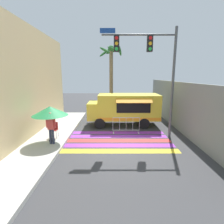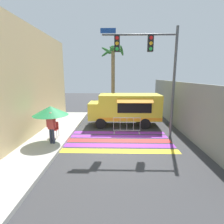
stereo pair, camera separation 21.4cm
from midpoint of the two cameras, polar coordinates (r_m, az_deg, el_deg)
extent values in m
plane|color=#38383A|center=(10.32, 2.68, -10.37)|extent=(60.00, 60.00, 0.00)
cube|color=#B7B5AD|center=(11.43, -25.04, -8.80)|extent=(4.40, 16.00, 0.18)
cube|color=#DBBC84|center=(10.88, -27.48, 8.21)|extent=(0.25, 16.00, 6.92)
cube|color=gray|center=(13.61, 21.89, 1.78)|extent=(0.20, 16.00, 3.45)
cube|color=yellow|center=(9.40, 2.83, -12.64)|extent=(6.40, 0.56, 0.01)
cube|color=purple|center=(10.10, 2.71, -10.86)|extent=(6.40, 0.56, 0.01)
cube|color=red|center=(10.81, 2.62, -9.31)|extent=(6.40, 0.56, 0.01)
cube|color=purple|center=(11.52, 2.53, -7.95)|extent=(6.40, 0.56, 0.01)
cube|color=purple|center=(12.24, 2.46, -6.75)|extent=(6.40, 0.56, 0.01)
cube|color=yellow|center=(13.78, 6.18, 1.81)|extent=(4.66, 2.23, 1.90)
cube|color=yellow|center=(13.84, -3.50, 0.59)|extent=(1.64, 2.05, 1.28)
cube|color=#1E232D|center=(13.86, -6.70, 1.90)|extent=(0.06, 1.78, 0.49)
cube|color=black|center=(12.68, 7.85, 1.55)|extent=(2.47, 0.03, 0.85)
cube|color=orange|center=(12.40, 8.03, 3.69)|extent=(2.57, 0.43, 0.31)
cube|color=orange|center=(12.85, 6.52, -2.44)|extent=(4.66, 0.01, 0.24)
cylinder|color=black|center=(13.02, -3.22, -3.77)|extent=(0.81, 0.22, 0.81)
cylinder|color=black|center=(15.00, -2.62, -1.68)|extent=(0.81, 0.22, 0.81)
cylinder|color=black|center=(13.18, 11.21, -3.79)|extent=(0.81, 0.22, 0.81)
cylinder|color=black|center=(15.14, 9.90, -1.72)|extent=(0.81, 0.22, 0.81)
cylinder|color=#515456|center=(11.51, 19.99, 8.41)|extent=(0.16, 0.16, 6.70)
cylinder|color=#515456|center=(11.25, 9.56, 23.67)|extent=(4.37, 0.11, 0.11)
cube|color=black|center=(11.23, 13.03, 20.91)|extent=(0.32, 0.28, 0.90)
cylinder|color=red|center=(11.15, 13.26, 22.54)|extent=(0.20, 0.02, 0.20)
cylinder|color=#F2A519|center=(11.10, 13.18, 21.02)|extent=(0.20, 0.02, 0.20)
cylinder|color=green|center=(11.05, 13.11, 19.49)|extent=(0.20, 0.02, 0.20)
cube|color=black|center=(11.03, 2.24, 21.36)|extent=(0.32, 0.28, 0.90)
cylinder|color=red|center=(10.95, 2.26, 23.03)|extent=(0.20, 0.02, 0.20)
cylinder|color=#F2A519|center=(10.89, 2.25, 21.48)|extent=(0.20, 0.02, 0.20)
cylinder|color=green|center=(10.85, 2.23, 19.92)|extent=(0.20, 0.02, 0.20)
cube|color=navy|center=(11.19, -0.69, 25.04)|extent=(0.90, 0.02, 0.28)
cylinder|color=black|center=(10.89, -18.29, -8.61)|extent=(0.36, 0.36, 0.06)
cylinder|color=#B2B2B7|center=(10.60, -18.63, -3.59)|extent=(0.04, 0.04, 2.03)
cone|color=#268C4C|center=(10.43, -18.90, 0.43)|extent=(1.99, 1.99, 0.52)
cylinder|color=#4C4C51|center=(11.22, -18.92, -6.96)|extent=(0.02, 0.02, 0.46)
cylinder|color=#4C4C51|center=(11.10, -17.06, -7.05)|extent=(0.02, 0.02, 0.46)
cylinder|color=#4C4C51|center=(11.56, -18.28, -6.37)|extent=(0.02, 0.02, 0.46)
cylinder|color=#4C4C51|center=(11.44, -16.46, -6.44)|extent=(0.02, 0.02, 0.46)
cube|color=#B22626|center=(11.25, -17.76, -5.51)|extent=(0.41, 0.41, 0.03)
cube|color=#B22626|center=(11.36, -17.53, -4.09)|extent=(0.41, 0.03, 0.44)
cylinder|color=#2D3347|center=(10.33, -18.81, -7.45)|extent=(0.13, 0.13, 0.84)
cylinder|color=#2D3347|center=(10.28, -18.02, -7.49)|extent=(0.13, 0.13, 0.84)
cube|color=#CC3F3F|center=(10.09, -18.70, -3.38)|extent=(0.34, 0.20, 0.68)
cylinder|color=#CC3F3F|center=(10.16, -19.88, -3.16)|extent=(0.09, 0.09, 0.58)
cylinder|color=#CC3F3F|center=(10.01, -17.52, -3.22)|extent=(0.09, 0.09, 0.58)
sphere|color=#9E7051|center=(9.98, -18.88, -0.67)|extent=(0.24, 0.24, 0.24)
cylinder|color=#B7BABF|center=(11.91, 5.41, -1.90)|extent=(1.83, 0.04, 0.04)
cylinder|color=#B7BABF|center=(12.15, 5.33, -5.95)|extent=(1.83, 0.04, 0.04)
cylinder|color=#B7BABF|center=(11.99, 1.00, -3.94)|extent=(0.02, 0.02, 0.88)
cylinder|color=#B7BABF|center=(12.00, 3.19, -3.94)|extent=(0.02, 0.02, 0.88)
cylinder|color=#B7BABF|center=(12.02, 5.37, -3.95)|extent=(0.02, 0.02, 0.88)
cylinder|color=#B7BABF|center=(12.07, 7.54, -3.94)|extent=(0.02, 0.02, 0.88)
cylinder|color=#B7BABF|center=(12.12, 9.69, -3.93)|extent=(0.02, 0.02, 0.88)
cube|color=#B7BABF|center=(12.18, 1.23, -6.77)|extent=(0.06, 0.44, 0.03)
cube|color=#B7BABF|center=(12.30, 9.35, -6.74)|extent=(0.06, 0.44, 0.03)
cylinder|color=#7A664C|center=(17.80, 0.69, 9.42)|extent=(0.36, 0.36, 6.31)
sphere|color=#2D6B33|center=(17.97, 0.71, 20.01)|extent=(0.60, 0.60, 0.60)
ellipsoid|color=#2D6B33|center=(17.79, 3.58, 19.34)|extent=(0.54, 1.67, 0.95)
ellipsoid|color=#2D6B33|center=(18.60, 1.15, 19.19)|extent=(1.38, 0.49, 0.64)
ellipsoid|color=#2D6B33|center=(18.57, -1.22, 18.91)|extent=(1.32, 1.28, 1.11)
ellipsoid|color=#2D6B33|center=(17.43, -1.41, 19.57)|extent=(1.22, 1.34, 0.84)
ellipsoid|color=#2D6B33|center=(17.34, 1.61, 19.72)|extent=(1.33, 0.75, 0.64)
camera|label=1|loc=(0.11, -89.51, 0.10)|focal=28.00mm
camera|label=2|loc=(0.11, 90.49, -0.10)|focal=28.00mm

